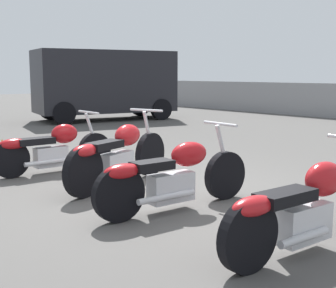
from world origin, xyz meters
name	(u,v)px	position (x,y,z in m)	size (l,w,h in m)	color
ground_plane	(170,193)	(0.00, 0.00, 0.00)	(60.00, 60.00, 0.00)	#514F4C
motorcycle_slot_0	(52,148)	(-2.17, -0.59, 0.39)	(0.65, 1.99, 0.94)	black
motorcycle_slot_1	(118,155)	(-0.74, -0.31, 0.43)	(0.86, 2.09, 1.03)	black
motorcycle_slot_2	(173,176)	(0.62, -0.49, 0.40)	(0.57, 2.13, 0.97)	black
motorcycle_slot_3	(306,208)	(2.32, -0.43, 0.40)	(0.62, 2.14, 0.96)	black
parked_van	(105,82)	(-8.78, 4.67, 1.26)	(2.78, 4.80, 2.28)	black
traffic_cone_near	(3,152)	(-3.19, -0.98, 0.23)	(0.33, 0.33, 0.46)	orange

